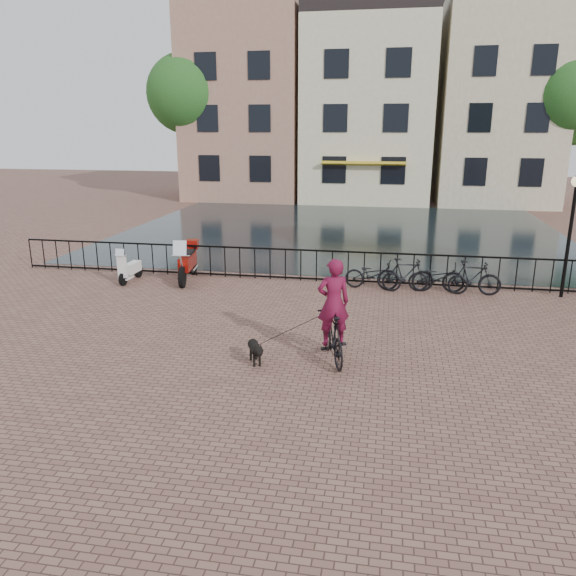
% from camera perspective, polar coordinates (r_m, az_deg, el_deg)
% --- Properties ---
extents(ground, '(100.00, 100.00, 0.00)m').
position_cam_1_polar(ground, '(10.50, -3.00, -10.83)').
color(ground, brown).
rests_on(ground, ground).
extents(canal_water, '(20.00, 20.00, 0.00)m').
position_cam_1_polar(canal_water, '(26.91, 5.51, 5.89)').
color(canal_water, black).
rests_on(canal_water, ground).
extents(railing, '(20.00, 0.05, 1.02)m').
position_cam_1_polar(railing, '(17.75, 2.90, 2.26)').
color(railing, black).
rests_on(railing, ground).
extents(canal_house_left, '(7.50, 9.00, 12.80)m').
position_cam_1_polar(canal_house_left, '(40.31, -3.79, 18.45)').
color(canal_house_left, '#956857').
rests_on(canal_house_left, ground).
extents(canal_house_mid, '(8.00, 9.50, 11.80)m').
position_cam_1_polar(canal_house_mid, '(39.14, 8.24, 17.66)').
color(canal_house_mid, beige).
rests_on(canal_house_mid, ground).
extents(canal_house_right, '(7.00, 9.00, 13.30)m').
position_cam_1_polar(canal_house_right, '(39.64, 20.51, 17.92)').
color(canal_house_right, tan).
rests_on(canal_house_right, ground).
extents(tree_far_left, '(5.04, 5.04, 9.27)m').
position_cam_1_polar(tree_far_left, '(38.48, -10.29, 18.84)').
color(tree_far_left, black).
rests_on(tree_far_left, ground).
extents(tree_far_right, '(4.76, 4.76, 8.76)m').
position_cam_1_polar(tree_far_right, '(37.43, 26.75, 16.95)').
color(tree_far_right, black).
rests_on(tree_far_right, ground).
extents(lamp_post, '(0.30, 0.30, 3.45)m').
position_cam_1_polar(lamp_post, '(17.59, 26.92, 6.63)').
color(lamp_post, black).
rests_on(lamp_post, ground).
extents(cyclist, '(1.10, 1.95, 2.57)m').
position_cam_1_polar(cyclist, '(11.63, 4.60, -2.90)').
color(cyclist, black).
rests_on(cyclist, ground).
extents(dog, '(0.56, 0.82, 0.53)m').
position_cam_1_polar(dog, '(11.73, -3.36, -6.42)').
color(dog, black).
rests_on(dog, ground).
extents(motorcycle, '(0.79, 2.16, 1.51)m').
position_cam_1_polar(motorcycle, '(18.04, -10.20, 3.07)').
color(motorcycle, maroon).
rests_on(motorcycle, ground).
extents(scooter, '(0.42, 1.30, 1.20)m').
position_cam_1_polar(scooter, '(18.40, -15.75, 2.47)').
color(scooter, silver).
rests_on(scooter, ground).
extents(parked_bike_0, '(1.79, 0.88, 0.90)m').
position_cam_1_polar(parked_bike_0, '(17.05, 8.64, 1.33)').
color(parked_bike_0, black).
rests_on(parked_bike_0, ground).
extents(parked_bike_1, '(1.69, 0.57, 1.00)m').
position_cam_1_polar(parked_bike_1, '(17.04, 11.84, 1.33)').
color(parked_bike_1, black).
rests_on(parked_bike_1, ground).
extents(parked_bike_2, '(1.76, 0.75, 0.90)m').
position_cam_1_polar(parked_bike_2, '(17.11, 15.01, 1.00)').
color(parked_bike_2, black).
rests_on(parked_bike_2, ground).
extents(parked_bike_3, '(1.70, 0.63, 1.00)m').
position_cam_1_polar(parked_bike_3, '(17.21, 18.17, 1.00)').
color(parked_bike_3, black).
rests_on(parked_bike_3, ground).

